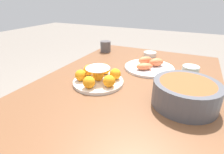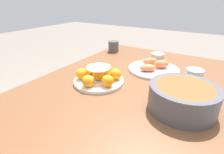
{
  "view_description": "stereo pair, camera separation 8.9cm",
  "coord_description": "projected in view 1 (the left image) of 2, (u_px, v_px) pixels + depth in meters",
  "views": [
    {
      "loc": [
        0.76,
        0.28,
        1.12
      ],
      "look_at": [
        0.02,
        -0.07,
        0.75
      ],
      "focal_mm": 28.0,
      "sensor_mm": 36.0,
      "label": 1
    },
    {
      "loc": [
        0.71,
        0.36,
        1.12
      ],
      "look_at": [
        0.02,
        -0.07,
        0.75
      ],
      "focal_mm": 28.0,
      "sensor_mm": 36.0,
      "label": 2
    }
  ],
  "objects": [
    {
      "name": "serving_bowl",
      "position": [
        185.0,
        93.0,
        0.71
      ],
      "size": [
        0.26,
        0.26,
        0.1
      ],
      "color": "#4C4C51",
      "rests_on": "dining_table"
    },
    {
      "name": "seafood_platter",
      "position": [
        149.0,
        66.0,
        1.1
      ],
      "size": [
        0.31,
        0.31,
        0.06
      ],
      "color": "silver",
      "rests_on": "dining_table"
    },
    {
      "name": "sauce_bowl",
      "position": [
        150.0,
        54.0,
        1.33
      ],
      "size": [
        0.09,
        0.09,
        0.03
      ],
      "color": "beige",
      "rests_on": "dining_table"
    },
    {
      "name": "cup_far",
      "position": [
        190.0,
        74.0,
        0.93
      ],
      "size": [
        0.08,
        0.08,
        0.09
      ],
      "color": "beige",
      "rests_on": "dining_table"
    },
    {
      "name": "dining_table",
      "position": [
        125.0,
        99.0,
        0.94
      ],
      "size": [
        1.42,
        0.92,
        0.71
      ],
      "color": "brown",
      "rests_on": "ground_plane"
    },
    {
      "name": "cake_plate",
      "position": [
        98.0,
        77.0,
        0.91
      ],
      "size": [
        0.26,
        0.26,
        0.1
      ],
      "color": "silver",
      "rests_on": "dining_table"
    },
    {
      "name": "cup_near",
      "position": [
        106.0,
        46.0,
        1.44
      ],
      "size": [
        0.08,
        0.08,
        0.09
      ],
      "color": "#4C4747",
      "rests_on": "dining_table"
    }
  ]
}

